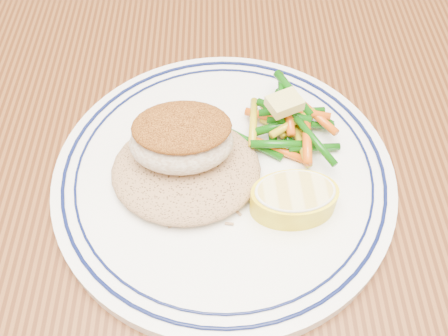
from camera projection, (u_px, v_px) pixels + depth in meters
dining_table at (265, 241)px, 0.52m from camera, size 1.50×0.90×0.75m
plate at (224, 175)px, 0.43m from camera, size 0.29×0.29×0.02m
rice_pilaf at (186, 167)px, 0.42m from camera, size 0.13×0.11×0.02m
fish_fillet at (182, 138)px, 0.40m from camera, size 0.09×0.06×0.04m
vegetable_pile at (288, 123)px, 0.45m from camera, size 0.11×0.11×0.03m
butter_pat at (284, 103)px, 0.43m from camera, size 0.03×0.03×0.01m
lemon_wedge at (294, 199)px, 0.40m from camera, size 0.07×0.07×0.03m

